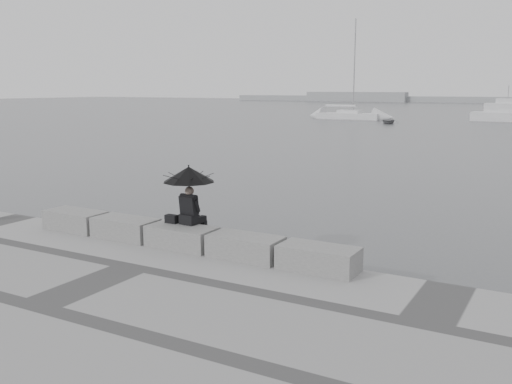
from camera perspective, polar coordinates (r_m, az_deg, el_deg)
The scene contains 11 objects.
ground at distance 13.79m, azimuth -6.23°, elevation -7.10°, with size 360.00×360.00×0.00m, color #4B4E51.
stone_block_far_left at distance 15.46m, azimuth -17.59°, elevation -2.73°, with size 1.60×0.80×0.50m, color slate.
stone_block_left at distance 14.29m, azimuth -12.91°, elevation -3.56°, with size 1.60×0.80×0.50m, color slate.
stone_block_centre at distance 13.24m, azimuth -7.43°, elevation -4.50°, with size 1.60×0.80×0.50m, color slate.
stone_block_right at distance 12.32m, azimuth -1.04°, elevation -5.53°, with size 1.60×0.80×0.50m, color slate.
stone_block_far_right at distance 11.59m, azimuth 6.27°, elevation -6.64°, with size 1.60×0.80×0.50m, color slate.
seated_person at distance 13.20m, azimuth -6.75°, elevation 1.09°, with size 1.21×1.21×1.39m.
bag at distance 13.53m, azimuth -8.43°, elevation -2.68°, with size 0.30×0.17×0.19m, color black.
distant_landmass at distance 165.97m, azimuth 24.14°, elevation 8.41°, with size 180.00×8.00×2.80m.
sailboat_left at distance 76.93m, azimuth 9.29°, elevation 7.59°, with size 8.60×2.72×12.90m.
dinghy at distance 68.27m, azimuth 13.09°, elevation 6.91°, with size 3.24×1.37×0.55m, color gray.
Camera 1 is at (7.70, -10.67, 4.14)m, focal length 40.00 mm.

